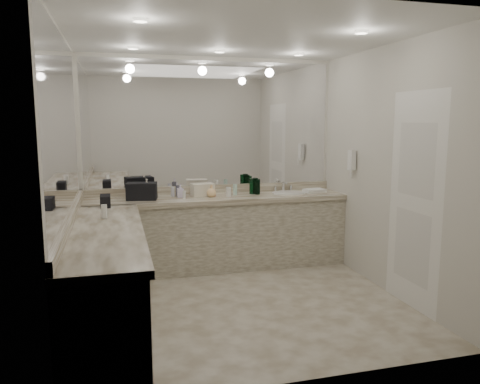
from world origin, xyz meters
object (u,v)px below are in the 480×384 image
object	(u,v)px
sink	(289,193)
black_toiletry_bag	(142,191)
soap_bottle_b	(180,191)
soap_bottle_a	(147,189)
cream_cosmetic_case	(203,190)
soap_bottle_c	(211,191)
hand_towel	(315,191)
wall_phone	(352,160)

from	to	relation	value
sink	black_toiletry_bag	xyz separation A→B (m)	(-1.84, -0.01, 0.10)
black_toiletry_bag	soap_bottle_b	size ratio (longest dim) A/B	2.11
soap_bottle_a	cream_cosmetic_case	bearing A→B (deg)	2.79
cream_cosmetic_case	soap_bottle_b	distance (m)	0.29
soap_bottle_a	soap_bottle_b	size ratio (longest dim) A/B	1.45
sink	soap_bottle_c	bearing A→B (deg)	-177.74
hand_towel	black_toiletry_bag	bearing A→B (deg)	179.80
sink	hand_towel	world-z (taller)	hand_towel
wall_phone	black_toiletry_bag	bearing A→B (deg)	168.68
black_toiletry_bag	soap_bottle_c	distance (m)	0.83
wall_phone	hand_towel	xyz separation A→B (m)	(-0.26, 0.48, -0.43)
black_toiletry_bag	soap_bottle_b	distance (m)	0.46
hand_towel	soap_bottle_c	distance (m)	1.37
sink	soap_bottle_a	world-z (taller)	soap_bottle_a
wall_phone	hand_towel	size ratio (longest dim) A/B	0.92
wall_phone	hand_towel	bearing A→B (deg)	118.02
black_toiletry_bag	soap_bottle_c	size ratio (longest dim) A/B	2.34
sink	soap_bottle_a	size ratio (longest dim) A/B	1.86
black_toiletry_bag	sink	bearing A→B (deg)	0.31
wall_phone	cream_cosmetic_case	world-z (taller)	wall_phone
cream_cosmetic_case	soap_bottle_b	bearing A→B (deg)	-177.04
sink	wall_phone	distance (m)	0.91
soap_bottle_c	sink	bearing A→B (deg)	2.26
hand_towel	soap_bottle_b	size ratio (longest dim) A/B	1.60
soap_bottle_a	sink	bearing A→B (deg)	-1.31
hand_towel	soap_bottle_b	xyz separation A→B (m)	(-1.74, 0.03, 0.06)
hand_towel	soap_bottle_a	size ratio (longest dim) A/B	1.11
hand_towel	soap_bottle_c	world-z (taller)	soap_bottle_c
wall_phone	black_toiletry_bag	xyz separation A→B (m)	(-2.45, 0.49, -0.35)
hand_towel	soap_bottle_c	size ratio (longest dim) A/B	1.78
cream_cosmetic_case	sink	bearing A→B (deg)	-12.32
black_toiletry_bag	soap_bottle_b	bearing A→B (deg)	3.31
sink	cream_cosmetic_case	size ratio (longest dim) A/B	1.63
cream_cosmetic_case	soap_bottle_b	world-z (taller)	soap_bottle_b
black_toiletry_bag	soap_bottle_b	world-z (taller)	black_toiletry_bag
cream_cosmetic_case	hand_towel	size ratio (longest dim) A/B	1.03
wall_phone	soap_bottle_c	size ratio (longest dim) A/B	1.63
sink	soap_bottle_c	xyz separation A→B (m)	(-1.02, -0.04, 0.08)
black_toiletry_bag	soap_bottle_a	distance (m)	0.08
hand_towel	cream_cosmetic_case	bearing A→B (deg)	176.41
cream_cosmetic_case	soap_bottle_a	world-z (taller)	soap_bottle_a
hand_towel	soap_bottle_c	xyz separation A→B (m)	(-1.36, -0.02, 0.05)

